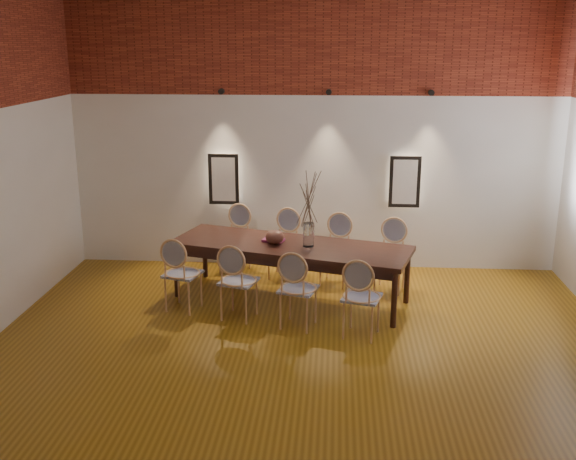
# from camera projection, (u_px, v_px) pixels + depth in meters

# --- Properties ---
(floor) EXTENTS (7.00, 7.00, 0.02)m
(floor) POSITION_uv_depth(u_px,v_px,m) (300.00, 378.00, 6.73)
(floor) COLOR #8B5E14
(floor) RESTS_ON ground
(wall_back) EXTENTS (7.00, 0.10, 4.00)m
(wall_back) POSITION_uv_depth(u_px,v_px,m) (314.00, 131.00, 9.58)
(wall_back) COLOR silver
(wall_back) RESTS_ON ground
(wall_front) EXTENTS (7.00, 0.10, 4.00)m
(wall_front) POSITION_uv_depth(u_px,v_px,m) (254.00, 356.00, 2.77)
(wall_front) COLOR silver
(wall_front) RESTS_ON ground
(brick_band_back) EXTENTS (7.00, 0.02, 1.50)m
(brick_band_back) POSITION_uv_depth(u_px,v_px,m) (315.00, 39.00, 9.17)
(brick_band_back) COLOR maroon
(brick_band_back) RESTS_ON ground
(brick_band_front) EXTENTS (7.00, 0.02, 1.50)m
(brick_band_front) POSITION_uv_depth(u_px,v_px,m) (252.00, 41.00, 2.50)
(brick_band_front) COLOR maroon
(brick_band_front) RESTS_ON ground
(niche_left) EXTENTS (0.36, 0.06, 0.66)m
(niche_left) POSITION_uv_depth(u_px,v_px,m) (224.00, 179.00, 9.77)
(niche_left) COLOR #FFEAC6
(niche_left) RESTS_ON wall_back
(niche_right) EXTENTS (0.36, 0.06, 0.66)m
(niche_right) POSITION_uv_depth(u_px,v_px,m) (405.00, 181.00, 9.59)
(niche_right) COLOR #FFEAC6
(niche_right) RESTS_ON wall_back
(spot_fixture_left) EXTENTS (0.08, 0.10, 0.08)m
(spot_fixture_left) POSITION_uv_depth(u_px,v_px,m) (221.00, 91.00, 9.40)
(spot_fixture_left) COLOR black
(spot_fixture_left) RESTS_ON wall_back
(spot_fixture_mid) EXTENTS (0.08, 0.10, 0.08)m
(spot_fixture_mid) POSITION_uv_depth(u_px,v_px,m) (329.00, 92.00, 9.29)
(spot_fixture_mid) COLOR black
(spot_fixture_mid) RESTS_ON wall_back
(spot_fixture_right) EXTENTS (0.08, 0.10, 0.08)m
(spot_fixture_right) POSITION_uv_depth(u_px,v_px,m) (431.00, 93.00, 9.20)
(spot_fixture_right) COLOR black
(spot_fixture_right) RESTS_ON wall_back
(dining_table) EXTENTS (3.17, 1.77, 0.75)m
(dining_table) POSITION_uv_depth(u_px,v_px,m) (290.00, 272.00, 8.64)
(dining_table) COLOR #361A13
(dining_table) RESTS_ON floor
(chair_near_a) EXTENTS (0.54, 0.54, 0.94)m
(chair_near_a) POSITION_uv_depth(u_px,v_px,m) (183.00, 274.00, 8.29)
(chair_near_a) COLOR tan
(chair_near_a) RESTS_ON floor
(chair_near_b) EXTENTS (0.54, 0.54, 0.94)m
(chair_near_b) POSITION_uv_depth(u_px,v_px,m) (239.00, 281.00, 8.04)
(chair_near_b) COLOR tan
(chair_near_b) RESTS_ON floor
(chair_near_c) EXTENTS (0.54, 0.54, 0.94)m
(chair_near_c) POSITION_uv_depth(u_px,v_px,m) (298.00, 289.00, 7.79)
(chair_near_c) COLOR tan
(chair_near_c) RESTS_ON floor
(chair_near_d) EXTENTS (0.54, 0.54, 0.94)m
(chair_near_d) POSITION_uv_depth(u_px,v_px,m) (362.00, 297.00, 7.54)
(chair_near_d) COLOR tan
(chair_near_d) RESTS_ON floor
(chair_far_a) EXTENTS (0.54, 0.54, 0.94)m
(chair_far_a) POSITION_uv_depth(u_px,v_px,m) (234.00, 240.00, 9.68)
(chair_far_a) COLOR tan
(chair_far_a) RESTS_ON floor
(chair_far_b) EXTENTS (0.54, 0.54, 0.94)m
(chair_far_b) POSITION_uv_depth(u_px,v_px,m) (284.00, 245.00, 9.43)
(chair_far_b) COLOR tan
(chair_far_b) RESTS_ON floor
(chair_far_c) EXTENTS (0.54, 0.54, 0.94)m
(chair_far_c) POSITION_uv_depth(u_px,v_px,m) (335.00, 251.00, 9.18)
(chair_far_c) COLOR tan
(chair_far_c) RESTS_ON floor
(chair_far_d) EXTENTS (0.54, 0.54, 0.94)m
(chair_far_d) POSITION_uv_depth(u_px,v_px,m) (390.00, 257.00, 8.92)
(chair_far_d) COLOR tan
(chair_far_d) RESTS_ON floor
(vase) EXTENTS (0.14, 0.14, 0.30)m
(vase) POSITION_uv_depth(u_px,v_px,m) (308.00, 235.00, 8.41)
(vase) COLOR silver
(vase) RESTS_ON dining_table
(dried_branches) EXTENTS (0.50, 0.50, 0.70)m
(dried_branches) POSITION_uv_depth(u_px,v_px,m) (309.00, 200.00, 8.29)
(dried_branches) COLOR #4A382A
(dried_branches) RESTS_ON vase
(bowl) EXTENTS (0.24, 0.24, 0.18)m
(bowl) POSITION_uv_depth(u_px,v_px,m) (275.00, 237.00, 8.53)
(bowl) COLOR brown
(bowl) RESTS_ON dining_table
(book) EXTENTS (0.30, 0.24, 0.03)m
(book) POSITION_uv_depth(u_px,v_px,m) (273.00, 240.00, 8.65)
(book) COLOR #822754
(book) RESTS_ON dining_table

